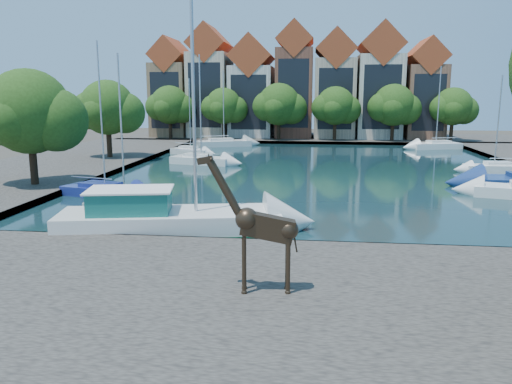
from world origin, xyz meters
TOP-DOWN VIEW (x-y plane):
  - ground at (0.00, 0.00)m, footprint 160.00×160.00m
  - water_basin at (0.00, 24.00)m, footprint 38.00×50.00m
  - near_quay at (0.00, -7.00)m, footprint 50.00×14.00m
  - far_quay at (0.00, 56.00)m, footprint 60.00×16.00m
  - left_quay at (-25.00, 24.00)m, footprint 14.00×52.00m
  - townhouse_west_end at (-23.00, 55.99)m, footprint 5.44×9.18m
  - townhouse_west_mid at (-17.00, 55.99)m, footprint 5.94×9.18m
  - townhouse_west_inner at (-10.50, 55.99)m, footprint 6.43×9.18m
  - townhouse_center at (-4.00, 55.99)m, footprint 5.44×9.18m
  - townhouse_east_inner at (2.00, 55.99)m, footprint 5.94×9.18m
  - townhouse_east_mid at (8.50, 55.99)m, footprint 6.43×9.18m
  - townhouse_east_end at (15.00, 55.99)m, footprint 5.44×9.18m
  - far_tree_far_west at (-21.90, 50.49)m, footprint 7.28×5.60m
  - far_tree_west at (-13.91, 50.49)m, footprint 6.76×5.20m
  - far_tree_mid_west at (-5.89, 50.49)m, footprint 7.80×6.00m
  - far_tree_mid_east at (2.10, 50.49)m, footprint 7.02×5.40m
  - far_tree_east at (10.11, 50.49)m, footprint 7.54×5.80m
  - far_tree_far_east at (18.09, 50.49)m, footprint 6.76×5.20m
  - side_tree_left_near at (-20.89, 11.99)m, footprint 7.80×6.00m
  - side_tree_left_far at (-21.90, 27.99)m, footprint 7.28×5.60m
  - giraffe_statue at (-2.63, -6.09)m, footprint 3.16×0.71m
  - motorsailer at (-8.36, 1.93)m, footprint 11.34×5.24m
  - sailboat_left_a at (-12.00, 6.24)m, footprint 4.63×1.84m
  - sailboat_left_b at (-15.00, 10.42)m, footprint 6.39×3.61m
  - sailboat_left_c at (-12.00, 26.71)m, footprint 6.40×3.48m
  - sailboat_left_d at (-15.00, 34.43)m, footprint 4.96×3.25m
  - sailboat_left_e at (-12.83, 44.00)m, footprint 7.40×5.10m
  - sailboat_right_c at (15.00, 24.32)m, footprint 5.06×2.11m
  - sailboat_right_d at (14.50, 43.94)m, footprint 6.67×4.02m

SIDE VIEW (x-z plane):
  - ground at x=0.00m, z-range 0.00..0.00m
  - water_basin at x=0.00m, z-range 0.00..0.08m
  - near_quay at x=0.00m, z-range 0.00..0.50m
  - far_quay at x=0.00m, z-range 0.00..0.50m
  - left_quay at x=-25.00m, z-range 0.00..0.50m
  - sailboat_left_a at x=-12.00m, z-range -3.97..5.11m
  - sailboat_left_b at x=-15.00m, z-range -4.54..5.69m
  - sailboat_right_c at x=15.00m, z-range -3.61..4.83m
  - sailboat_left_d at x=-15.00m, z-range -3.68..4.92m
  - sailboat_left_c at x=-12.00m, z-range -4.64..5.93m
  - sailboat_right_d at x=14.50m, z-range -4.46..5.77m
  - sailboat_left_e at x=-12.83m, z-range -4.28..5.60m
  - motorsailer at x=-8.36m, z-range -4.72..6.61m
  - giraffe_statue at x=-2.63m, z-range 0.46..4.97m
  - far_tree_west at x=-13.91m, z-range 1.40..8.76m
  - far_tree_far_east at x=18.09m, z-range 1.40..8.76m
  - far_tree_mid_east at x=2.10m, z-range 1.37..8.89m
  - far_tree_far_west at x=-21.90m, z-range 1.34..9.02m
  - far_tree_east at x=10.11m, z-range 1.32..9.16m
  - far_tree_mid_west at x=-5.89m, z-range 1.29..9.29m
  - side_tree_left_far at x=-21.90m, z-range 1.44..9.32m
  - side_tree_left_near at x=-20.89m, z-range 1.39..9.59m
  - townhouse_east_end at x=15.00m, z-range -0.11..14.32m
  - townhouse_west_inner at x=-10.50m, z-range -0.22..14.92m
  - townhouse_west_end at x=-23.00m, z-range -0.11..14.83m
  - townhouse_east_inner at x=2.00m, z-range -0.16..15.63m
  - townhouse_east_mid at x=8.50m, z-range -0.22..16.43m
  - townhouse_west_mid at x=-17.00m, z-range -0.16..16.63m
  - townhouse_center at x=-4.00m, z-range -0.10..16.83m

